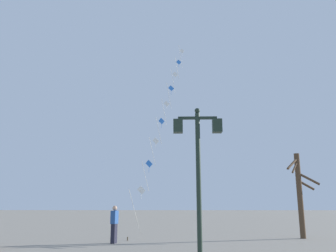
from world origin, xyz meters
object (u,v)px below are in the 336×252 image
bare_tree (300,192)px  kite_flyer (114,223)px  kite_train (165,111)px  twin_lantern_lamp_post (198,154)px

bare_tree → kite_flyer: bearing=-165.4°
kite_train → bare_tree: 10.85m
kite_flyer → bare_tree: bearing=-59.9°
kite_train → bare_tree: size_ratio=3.51×
twin_lantern_lamp_post → kite_train: 15.13m
bare_tree → kite_train: bearing=146.6°
kite_train → twin_lantern_lamp_post: bearing=-83.9°
twin_lantern_lamp_post → kite_train: bearing=96.1°
twin_lantern_lamp_post → kite_train: (-1.50, 14.14, 5.19)m
bare_tree → twin_lantern_lamp_post: bearing=-123.5°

